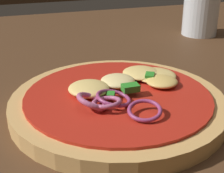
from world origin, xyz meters
TOP-DOWN VIEW (x-y plane):
  - dining_table at (0.00, 0.00)m, footprint 1.42×1.02m
  - pizza at (0.01, -0.01)m, footprint 0.23×0.23m
  - beer_glass at (0.26, 0.23)m, footprint 0.07×0.07m

SIDE VIEW (x-z plane):
  - dining_table at x=0.00m, z-range 0.00..0.03m
  - pizza at x=0.01m, z-range 0.03..0.06m
  - beer_glass at x=0.26m, z-range 0.03..0.15m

